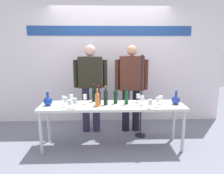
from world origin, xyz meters
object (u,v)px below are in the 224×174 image
object	(u,v)px
wine_bottle_5	(116,96)
wine_glass_left_4	(69,103)
wine_glass_right_0	(158,100)
wine_glass_right_4	(161,98)
wine_bottle_1	(94,94)
wine_glass_right_1	(138,96)
presenter_left	(91,83)
wine_bottle_4	(97,99)
presenter_right	(131,83)
decanter_blue_right	(176,100)
wine_glass_left_1	(75,101)
wine_glass_right_3	(150,102)
wine_glass_left_2	(65,100)
display_table	(112,108)
wine_glass_left_0	(71,97)
wine_glass_left_3	(85,97)
wine_bottle_2	(98,97)
wine_glass_right_2	(142,99)
wine_bottle_3	(126,97)
wine_glass_left_5	(63,99)
decanter_blue_left	(48,101)
wine_bottle_0	(106,97)
microphone_stand	(141,110)

from	to	relation	value
wine_bottle_5	wine_glass_left_4	world-z (taller)	wine_bottle_5
wine_glass_right_0	wine_glass_right_4	distance (m)	0.16
wine_bottle_1	wine_glass_right_4	xyz separation A→B (m)	(1.11, -0.22, -0.03)
wine_glass_right_1	wine_glass_right_4	xyz separation A→B (m)	(0.35, -0.13, -0.00)
presenter_left	wine_bottle_4	bearing A→B (deg)	-78.55
presenter_right	wine_bottle_1	size ratio (longest dim) A/B	5.42
decanter_blue_right	presenter_right	distance (m)	0.95
wine_glass_right_4	presenter_left	bearing A→B (deg)	151.03
presenter_left	decanter_blue_right	bearing A→B (deg)	-24.90
wine_glass_left_1	wine_glass_right_3	bearing A→B (deg)	-1.71
wine_glass_left_2	wine_glass_right_1	distance (m)	1.21
display_table	wine_glass_left_4	distance (m)	0.71
wine_glass_left_0	wine_glass_left_3	distance (m)	0.26
wine_glass_left_0	wine_glass_left_3	world-z (taller)	wine_glass_left_3
wine_bottle_2	wine_glass_right_2	distance (m)	0.72
wine_bottle_3	wine_glass_left_1	distance (m)	0.85
wine_glass_right_0	wine_glass_left_1	bearing A→B (deg)	-177.42
wine_glass_left_3	wine_glass_right_0	bearing A→B (deg)	-10.27
wine_bottle_1	wine_glass_right_2	size ratio (longest dim) A/B	1.98
display_table	wine_glass_left_0	world-z (taller)	wine_glass_left_0
wine_glass_left_5	wine_glass_right_2	distance (m)	1.29
presenter_right	wine_bottle_3	bearing A→B (deg)	-104.08
display_table	wine_bottle_1	world-z (taller)	wine_bottle_1
wine_bottle_1	wine_glass_left_2	world-z (taller)	wine_bottle_1
wine_bottle_3	wine_glass_left_2	distance (m)	0.99
wine_glass_left_0	wine_glass_right_3	distance (m)	1.33
wine_glass_left_4	wine_glass_left_1	bearing A→B (deg)	-7.34
wine_glass_right_2	wine_glass_left_3	bearing A→B (deg)	172.38
decanter_blue_left	wine_bottle_0	size ratio (longest dim) A/B	0.71
decanter_blue_right	wine_glass_left_0	size ratio (longest dim) A/B	1.68
wine_glass_right_1	wine_glass_right_3	bearing A→B (deg)	-70.77
wine_glass_left_2	wine_glass_left_4	bearing A→B (deg)	-52.31
wine_glass_left_1	wine_glass_right_4	size ratio (longest dim) A/B	1.15
wine_bottle_5	wine_glass_right_2	bearing A→B (deg)	-17.20
wine_bottle_0	display_table	bearing A→B (deg)	0.97
display_table	wine_glass_left_1	bearing A→B (deg)	-161.10
wine_bottle_5	wine_glass_right_1	bearing A→B (deg)	7.17
presenter_right	wine_glass_left_4	bearing A→B (deg)	-141.36
wine_bottle_1	wine_glass_left_5	bearing A→B (deg)	-160.86
wine_glass_right_0	microphone_stand	xyz separation A→B (m)	(-0.17, 0.53, -0.33)
presenter_left	wine_bottle_3	xyz separation A→B (m)	(0.63, -0.63, -0.13)
wine_bottle_2	wine_bottle_5	xyz separation A→B (m)	(0.28, 0.06, -0.00)
wine_bottle_1	wine_glass_left_3	xyz separation A→B (m)	(-0.14, -0.15, -0.02)
presenter_right	wine_bottle_0	bearing A→B (deg)	-127.20
wine_glass_left_2	decanter_blue_right	bearing A→B (deg)	2.42
presenter_left	wine_glass_right_1	world-z (taller)	presenter_left
wine_glass_left_0	wine_glass_left_5	xyz separation A→B (m)	(-0.11, -0.12, 0.00)
decanter_blue_right	wine_glass_right_0	size ratio (longest dim) A/B	1.47
wine_glass_right_1	wine_glass_right_3	distance (m)	0.38
wine_bottle_4	wine_glass_left_4	world-z (taller)	wine_bottle_4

